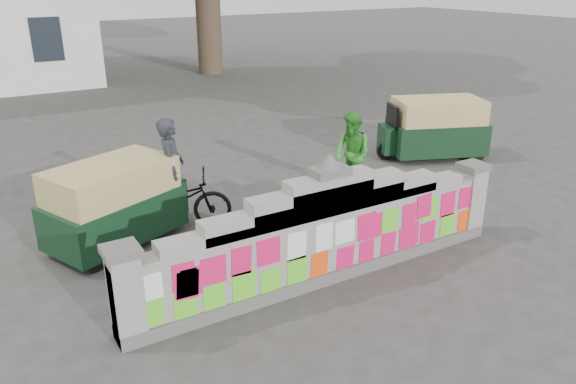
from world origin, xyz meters
The scene contains 7 objects.
ground centered at (0.00, 0.00, 0.00)m, with size 100.00×100.00×0.00m, color #383533.
parapet_wall centered at (0.00, -0.01, 0.75)m, with size 6.48×0.44×2.01m.
cyclist_bike centered at (-1.33, 2.91, 0.53)m, with size 0.71×2.03×1.07m, color black.
cyclist_rider centered at (-1.33, 2.91, 0.90)m, with size 0.66×0.43×1.81m, color #23252B.
pedestrian centered at (2.45, 2.66, 0.86)m, with size 0.84×0.65×1.73m, color #309227.
rickshaw_left centered at (-2.35, 2.87, 0.74)m, with size 2.66×1.97×1.43m.
rickshaw_right centered at (5.72, 3.59, 0.77)m, with size 2.74×2.00×1.48m.
Camera 1 is at (-4.38, -6.14, 4.40)m, focal length 35.00 mm.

